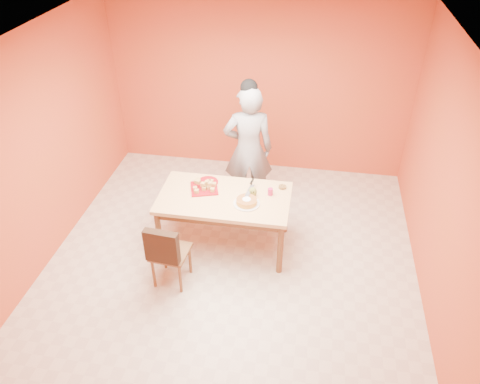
% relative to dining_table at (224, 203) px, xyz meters
% --- Properties ---
extents(floor, '(5.00, 5.00, 0.00)m').
position_rel_dining_table_xyz_m(floor, '(0.14, -0.46, -0.67)').
color(floor, beige).
rests_on(floor, ground).
extents(ceiling, '(5.00, 5.00, 0.00)m').
position_rel_dining_table_xyz_m(ceiling, '(0.14, -0.46, 2.03)').
color(ceiling, silver).
rests_on(ceiling, wall_back).
extents(wall_back, '(4.50, 0.00, 4.50)m').
position_rel_dining_table_xyz_m(wall_back, '(0.14, 2.04, 0.68)').
color(wall_back, '#C8482E').
rests_on(wall_back, floor).
extents(wall_left, '(0.00, 5.00, 5.00)m').
position_rel_dining_table_xyz_m(wall_left, '(-2.11, -0.46, 0.68)').
color(wall_left, '#C8482E').
rests_on(wall_left, floor).
extents(wall_right, '(0.00, 5.00, 5.00)m').
position_rel_dining_table_xyz_m(wall_right, '(2.39, -0.46, 0.68)').
color(wall_right, '#C8482E').
rests_on(wall_right, floor).
extents(dining_table, '(1.60, 0.90, 0.76)m').
position_rel_dining_table_xyz_m(dining_table, '(0.00, 0.00, 0.00)').
color(dining_table, '#E2AF76').
rests_on(dining_table, floor).
extents(dining_chair, '(0.44, 0.50, 0.88)m').
position_rel_dining_table_xyz_m(dining_chair, '(-0.49, -0.75, -0.21)').
color(dining_chair, brown).
rests_on(dining_chair, floor).
extents(pastry_pile, '(0.29, 0.29, 0.10)m').
position_rel_dining_table_xyz_m(pastry_pile, '(-0.28, 0.12, 0.16)').
color(pastry_pile, tan).
rests_on(pastry_pile, pastry_platter).
extents(person, '(0.74, 0.56, 1.83)m').
position_rel_dining_table_xyz_m(person, '(0.16, 0.90, 0.25)').
color(person, gray).
rests_on(person, floor).
extents(pastry_platter, '(0.41, 0.41, 0.02)m').
position_rel_dining_table_xyz_m(pastry_platter, '(-0.28, 0.12, 0.10)').
color(pastry_platter, maroon).
rests_on(pastry_platter, dining_table).
extents(red_dinner_plate, '(0.31, 0.31, 0.02)m').
position_rel_dining_table_xyz_m(red_dinner_plate, '(-0.27, 0.26, 0.10)').
color(red_dinner_plate, maroon).
rests_on(red_dinner_plate, dining_table).
extents(white_cake_plate, '(0.40, 0.40, 0.01)m').
position_rel_dining_table_xyz_m(white_cake_plate, '(0.29, -0.11, 0.10)').
color(white_cake_plate, silver).
rests_on(white_cake_plate, dining_table).
extents(sponge_cake, '(0.28, 0.28, 0.06)m').
position_rel_dining_table_xyz_m(sponge_cake, '(0.29, -0.11, 0.13)').
color(sponge_cake, gold).
rests_on(sponge_cake, white_cake_plate).
extents(cake_server, '(0.09, 0.27, 0.01)m').
position_rel_dining_table_xyz_m(cake_server, '(0.30, 0.07, 0.17)').
color(cake_server, silver).
rests_on(cake_server, sponge_cake).
extents(egg_ornament, '(0.11, 0.09, 0.13)m').
position_rel_dining_table_xyz_m(egg_ornament, '(0.34, 0.06, 0.16)').
color(egg_ornament, olive).
rests_on(egg_ornament, dining_table).
extents(magenta_glass, '(0.08, 0.08, 0.09)m').
position_rel_dining_table_xyz_m(magenta_glass, '(0.55, 0.13, 0.14)').
color(magenta_glass, '#B91B54').
rests_on(magenta_glass, dining_table).
extents(checker_tin, '(0.10, 0.10, 0.03)m').
position_rel_dining_table_xyz_m(checker_tin, '(0.68, 0.30, 0.11)').
color(checker_tin, '#3E2111').
rests_on(checker_tin, dining_table).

